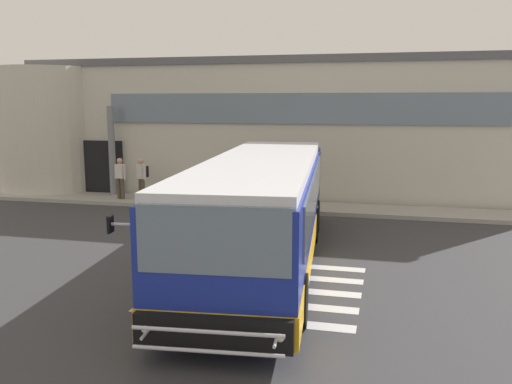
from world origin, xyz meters
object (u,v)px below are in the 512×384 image
Objects in this scene: entry_support_column at (112,151)px; passenger_by_doorway at (142,176)px; bus_main_foreground at (262,212)px; safety_bollard_yellow at (269,202)px; passenger_near_column at (120,176)px.

entry_support_column is 2.04m from passenger_by_doorway.
bus_main_foreground is 13.18× the size of safety_bollard_yellow.
passenger_near_column is at bearing -169.89° from passenger_by_doorway.
passenger_by_doorway reaches higher than safety_bollard_yellow.
passenger_by_doorway is at bearing 168.84° from safety_bollard_yellow.
entry_support_column is 1.51m from passenger_near_column.
entry_support_column is at bearing 165.92° from safety_bollard_yellow.
entry_support_column reaches higher than passenger_by_doorway.
passenger_near_column is at bearing -47.51° from entry_support_column.
passenger_near_column is 0.90m from passenger_by_doorway.
bus_main_foreground is at bearing -79.18° from safety_bollard_yellow.
bus_main_foreground is 10.27m from passenger_near_column.
entry_support_column reaches higher than safety_bollard_yellow.
entry_support_column is 4.16× the size of safety_bollard_yellow.
passenger_near_column reaches higher than safety_bollard_yellow.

